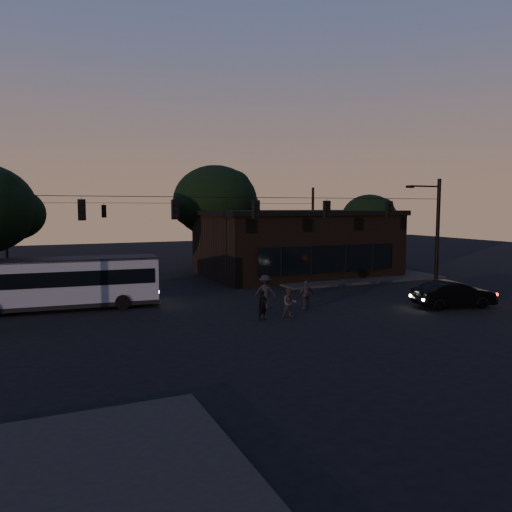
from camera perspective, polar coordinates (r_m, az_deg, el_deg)
name	(u,v)px	position (r m, az deg, el deg)	size (l,w,h in m)	color
ground	(290,325)	(24.32, 3.88, -7.90)	(120.00, 120.00, 0.00)	black
sidewalk_far_right	(338,274)	(42.21, 9.40, -2.08)	(14.00, 10.00, 0.15)	black
building	(296,242)	(42.09, 4.56, 1.56)	(15.40, 10.41, 5.40)	black
tree_behind	(215,201)	(45.47, -4.67, 6.25)	(7.60, 7.60, 9.43)	black
tree_right	(369,218)	(48.58, 12.81, 4.25)	(5.20, 5.20, 6.86)	black
signal_rig_near	(256,230)	(27.27, 0.00, 3.03)	(26.24, 0.30, 7.50)	black
signal_rig_far	(178,225)	(42.39, -8.86, 3.56)	(26.24, 0.30, 7.50)	black
bus	(64,281)	(29.69, -21.05, -2.65)	(10.32, 3.17, 2.86)	gray
car	(454,294)	(30.50, 21.68, -4.07)	(1.60, 4.59, 1.51)	black
pedestrian_a	(262,305)	(25.18, 0.74, -5.65)	(0.56, 0.36, 1.52)	black
pedestrian_b	(290,303)	(25.84, 3.85, -5.35)	(0.75, 0.58, 1.54)	#2B2727
pedestrian_c	(306,295)	(27.94, 5.76, -4.46)	(0.95, 0.39, 1.61)	#28242C
pedestrian_d	(265,292)	(27.91, 1.07, -4.12)	(1.24, 0.71, 1.92)	black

